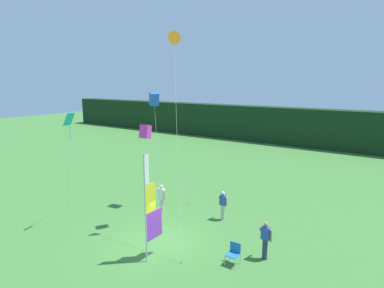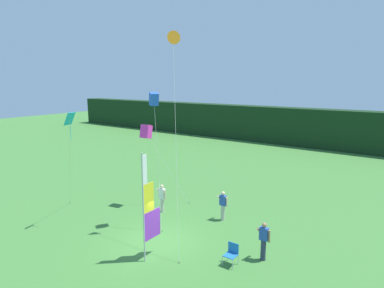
# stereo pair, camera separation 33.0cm
# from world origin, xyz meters

# --- Properties ---
(ground_plane) EXTENTS (120.00, 120.00, 0.00)m
(ground_plane) POSITION_xyz_m (0.00, 0.00, 0.00)
(ground_plane) COLOR #3D7533
(distant_treeline) EXTENTS (80.00, 2.40, 4.39)m
(distant_treeline) POSITION_xyz_m (0.00, 27.38, 2.19)
(distant_treeline) COLOR black
(distant_treeline) RESTS_ON ground
(banner_flag) EXTENTS (0.06, 1.03, 4.68)m
(banner_flag) POSITION_xyz_m (0.70, -1.22, 2.24)
(banner_flag) COLOR #B7B7BC
(banner_flag) RESTS_ON ground
(person_near_banner) EXTENTS (0.55, 0.48, 1.69)m
(person_near_banner) POSITION_xyz_m (4.70, 1.46, 0.90)
(person_near_banner) COLOR #2D334C
(person_near_banner) RESTS_ON ground
(person_mid_field) EXTENTS (0.55, 0.48, 1.63)m
(person_mid_field) POSITION_xyz_m (1.30, 3.95, 0.87)
(person_mid_field) COLOR #B7B2A3
(person_mid_field) RESTS_ON ground
(person_far_left) EXTENTS (0.55, 0.48, 1.64)m
(person_far_left) POSITION_xyz_m (-2.12, 2.87, 0.87)
(person_far_left) COLOR #B7B2A3
(person_far_left) RESTS_ON ground
(folding_chair) EXTENTS (0.51, 0.51, 0.89)m
(folding_chair) POSITION_xyz_m (3.77, 0.41, 0.51)
(folding_chair) COLOR #BCBCC1
(folding_chair) RESTS_ON ground
(kite_blue_box_0) EXTENTS (1.22, 0.90, 6.93)m
(kite_blue_box_0) POSITION_xyz_m (-1.32, 1.49, 6.55)
(kite_blue_box_0) COLOR brown
(kite_blue_box_0) RESTS_ON ground
(kite_cyan_diamond_1) EXTENTS (3.26, 1.90, 5.94)m
(kite_cyan_diamond_1) POSITION_xyz_m (-4.85, -0.94, 5.24)
(kite_cyan_diamond_1) COLOR brown
(kite_cyan_diamond_1) RESTS_ON ground
(kite_magenta_box_2) EXTENTS (2.32, 1.99, 4.98)m
(kite_magenta_box_2) POSITION_xyz_m (-3.58, 3.24, 4.53)
(kite_magenta_box_2) COLOR brown
(kite_magenta_box_2) RESTS_ON ground
(kite_orange_delta_3) EXTENTS (2.41, 2.72, 9.70)m
(kite_orange_delta_3) POSITION_xyz_m (-0.09, 1.53, 9.30)
(kite_orange_delta_3) COLOR brown
(kite_orange_delta_3) RESTS_ON ground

